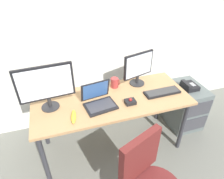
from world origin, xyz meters
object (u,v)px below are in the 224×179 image
(monitor_main, at_px, (46,85))
(keyboard, at_px, (162,92))
(file_cabinet, at_px, (184,105))
(coffee_mug, at_px, (115,83))
(trackball_mouse, at_px, (130,102))
(laptop, at_px, (99,100))
(desk_phone, at_px, (189,86))
(cell_phone, at_px, (89,91))
(banana, at_px, (74,116))
(monitor_side, at_px, (138,67))

(monitor_main, relative_size, keyboard, 1.31)
(file_cabinet, bearing_deg, coffee_mug, 173.89)
(trackball_mouse, distance_m, coffee_mug, 0.36)
(laptop, relative_size, trackball_mouse, 3.14)
(laptop, distance_m, trackball_mouse, 0.33)
(desk_phone, xyz_separation_m, laptop, (-1.24, -0.15, 0.16))
(cell_phone, bearing_deg, banana, -159.27)
(desk_phone, bearing_deg, monitor_main, -178.58)
(laptop, bearing_deg, banana, -155.16)
(laptop, height_order, banana, laptop)
(file_cabinet, xyz_separation_m, keyboard, (-0.52, -0.18, 0.45))
(monitor_main, bearing_deg, banana, -49.61)
(file_cabinet, bearing_deg, cell_phone, 175.21)
(file_cabinet, bearing_deg, trackball_mouse, -165.17)
(desk_phone, xyz_separation_m, coffee_mug, (-0.98, 0.12, 0.16))
(monitor_main, bearing_deg, monitor_side, 8.42)
(trackball_mouse, xyz_separation_m, banana, (-0.60, -0.05, -0.00))
(coffee_mug, height_order, banana, coffee_mug)
(desk_phone, distance_m, monitor_side, 0.77)
(coffee_mug, xyz_separation_m, cell_phone, (-0.31, 0.00, -0.05))
(keyboard, bearing_deg, laptop, 178.57)
(keyboard, height_order, laptop, laptop)
(keyboard, relative_size, trackball_mouse, 3.74)
(laptop, distance_m, coffee_mug, 0.38)
(file_cabinet, bearing_deg, monitor_side, 172.47)
(file_cabinet, xyz_separation_m, monitor_main, (-1.73, -0.06, 0.71))
(coffee_mug, relative_size, banana, 0.61)
(keyboard, bearing_deg, monitor_main, 174.22)
(laptop, xyz_separation_m, trackball_mouse, (0.32, -0.08, -0.03))
(monitor_side, bearing_deg, desk_phone, -8.95)
(desk_phone, xyz_separation_m, banana, (-1.52, -0.28, 0.13))
(coffee_mug, bearing_deg, laptop, -134.38)
(file_cabinet, distance_m, monitor_main, 1.87)
(desk_phone, bearing_deg, cell_phone, 174.45)
(monitor_main, distance_m, trackball_mouse, 0.86)
(cell_phone, height_order, banana, banana)
(laptop, xyz_separation_m, cell_phone, (-0.04, 0.27, -0.05))
(monitor_main, height_order, monitor_side, monitor_main)
(coffee_mug, bearing_deg, trackball_mouse, -81.18)
(keyboard, xyz_separation_m, banana, (-1.01, -0.11, 0.01))
(cell_phone, xyz_separation_m, banana, (-0.24, -0.40, 0.02))
(laptop, xyz_separation_m, banana, (-0.28, -0.13, -0.03))
(coffee_mug, bearing_deg, keyboard, -31.53)
(desk_phone, xyz_separation_m, trackball_mouse, (-0.92, -0.23, 0.13))
(laptop, bearing_deg, monitor_side, 25.22)
(banana, bearing_deg, monitor_main, 130.39)
(monitor_side, height_order, keyboard, monitor_side)
(monitor_main, bearing_deg, coffee_mug, 12.44)
(laptop, bearing_deg, coffee_mug, 45.62)
(monitor_side, xyz_separation_m, coffee_mug, (-0.28, 0.01, -0.16))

